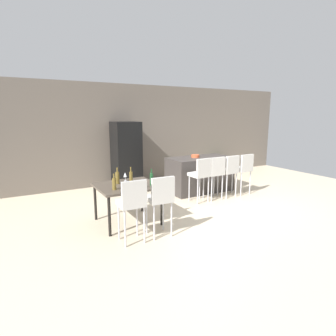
% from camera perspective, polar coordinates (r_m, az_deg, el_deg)
% --- Properties ---
extents(ground_plane, '(10.00, 10.00, 0.00)m').
position_cam_1_polar(ground_plane, '(6.81, 8.29, -6.63)').
color(ground_plane, beige).
extents(back_wall, '(10.00, 0.12, 2.90)m').
position_cam_1_polar(back_wall, '(8.82, -2.41, 7.07)').
color(back_wall, '#665B51').
rests_on(back_wall, ground_plane).
extents(kitchen_island, '(1.71, 0.85, 0.92)m').
position_cam_1_polar(kitchen_island, '(7.54, 6.52, -1.26)').
color(kitchen_island, '#383330').
rests_on(kitchen_island, ground_plane).
extents(bar_chair_left, '(0.42, 0.42, 1.05)m').
position_cam_1_polar(bar_chair_left, '(6.53, 6.71, -1.03)').
color(bar_chair_left, beige).
rests_on(bar_chair_left, ground_plane).
extents(bar_chair_middle, '(0.40, 0.40, 1.05)m').
position_cam_1_polar(bar_chair_middle, '(6.78, 9.56, -0.66)').
color(bar_chair_middle, beige).
rests_on(bar_chair_middle, ground_plane).
extents(bar_chair_right, '(0.42, 0.42, 1.05)m').
position_cam_1_polar(bar_chair_right, '(7.07, 12.39, -0.29)').
color(bar_chair_right, beige).
rests_on(bar_chair_right, ground_plane).
extents(bar_chair_far, '(0.41, 0.41, 1.05)m').
position_cam_1_polar(bar_chair_far, '(7.39, 15.18, 0.07)').
color(bar_chair_far, beige).
rests_on(bar_chair_far, ground_plane).
extents(dining_table, '(1.12, 0.99, 0.74)m').
position_cam_1_polar(dining_table, '(5.32, -8.33, -4.15)').
color(dining_table, '#4C4238').
rests_on(dining_table, ground_plane).
extents(dining_chair_near, '(0.42, 0.42, 1.05)m').
position_cam_1_polar(dining_chair_near, '(4.45, -7.34, -6.74)').
color(dining_chair_near, beige).
rests_on(dining_chair_near, ground_plane).
extents(dining_chair_far, '(0.42, 0.42, 1.05)m').
position_cam_1_polar(dining_chair_far, '(4.65, -1.58, -5.86)').
color(dining_chair_far, beige).
rests_on(dining_chair_far, ground_plane).
extents(wine_bottle_far, '(0.07, 0.07, 0.29)m').
position_cam_1_polar(wine_bottle_far, '(4.98, -10.94, -3.14)').
color(wine_bottle_far, brown).
rests_on(wine_bottle_far, dining_table).
extents(wine_bottle_end, '(0.07, 0.07, 0.31)m').
position_cam_1_polar(wine_bottle_end, '(5.19, -3.39, -2.24)').
color(wine_bottle_end, '#194723').
rests_on(wine_bottle_end, dining_table).
extents(wine_bottle_left, '(0.08, 0.08, 0.31)m').
position_cam_1_polar(wine_bottle_left, '(5.38, -10.29, -1.94)').
color(wine_bottle_left, brown).
rests_on(wine_bottle_left, dining_table).
extents(wine_bottle_corner, '(0.06, 0.06, 0.34)m').
position_cam_1_polar(wine_bottle_corner, '(5.26, -7.57, -2.03)').
color(wine_bottle_corner, brown).
rests_on(wine_bottle_corner, dining_table).
extents(wine_glass_middle, '(0.07, 0.07, 0.17)m').
position_cam_1_polar(wine_glass_middle, '(5.58, -8.72, -1.39)').
color(wine_glass_middle, silver).
rests_on(wine_glass_middle, dining_table).
extents(wine_glass_right, '(0.07, 0.07, 0.17)m').
position_cam_1_polar(wine_glass_right, '(4.99, -5.35, -2.77)').
color(wine_glass_right, silver).
rests_on(wine_glass_right, dining_table).
extents(refrigerator, '(0.72, 0.68, 1.84)m').
position_cam_1_polar(refrigerator, '(7.99, -8.51, 2.73)').
color(refrigerator, black).
rests_on(refrigerator, ground_plane).
extents(fruit_bowl, '(0.21, 0.21, 0.07)m').
position_cam_1_polar(fruit_bowl, '(7.42, 5.61, 2.45)').
color(fruit_bowl, '#C6512D').
rests_on(fruit_bowl, kitchen_island).
extents(potted_plant, '(0.44, 0.44, 0.64)m').
position_cam_1_polar(potted_plant, '(9.92, 11.29, 1.07)').
color(potted_plant, '#38383D').
rests_on(potted_plant, ground_plane).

